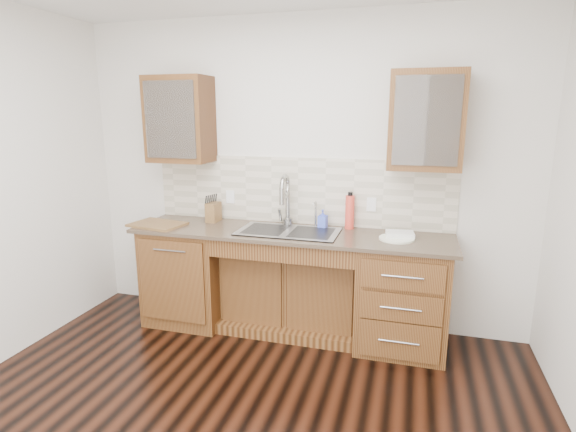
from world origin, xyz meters
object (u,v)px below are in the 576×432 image
(soap_bottle, at_px, (323,219))
(plate, at_px, (397,239))
(water_bottle, at_px, (350,212))
(cutting_board, at_px, (157,224))
(knife_block, at_px, (213,212))

(soap_bottle, distance_m, plate, 0.67)
(water_bottle, bearing_deg, cutting_board, -167.96)
(water_bottle, height_order, knife_block, water_bottle)
(knife_block, bearing_deg, soap_bottle, 2.96)
(plate, xyz_separation_m, cutting_board, (-2.06, -0.11, 0.00))
(soap_bottle, relative_size, plate, 0.59)
(water_bottle, relative_size, knife_block, 1.66)
(soap_bottle, distance_m, knife_block, 1.01)
(plate, height_order, knife_block, knife_block)
(soap_bottle, xyz_separation_m, knife_block, (-1.01, -0.03, 0.01))
(soap_bottle, xyz_separation_m, plate, (0.63, -0.20, -0.07))
(plate, relative_size, knife_block, 1.57)
(plate, relative_size, cutting_board, 0.61)
(water_bottle, height_order, plate, water_bottle)
(soap_bottle, height_order, plate, soap_bottle)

